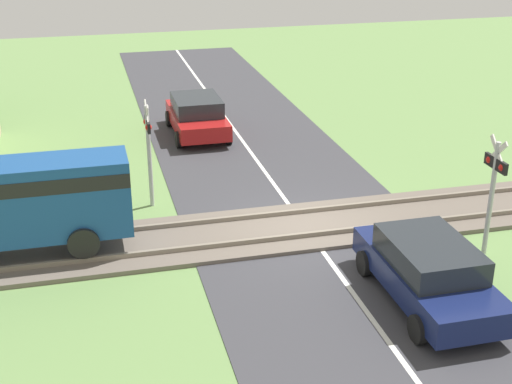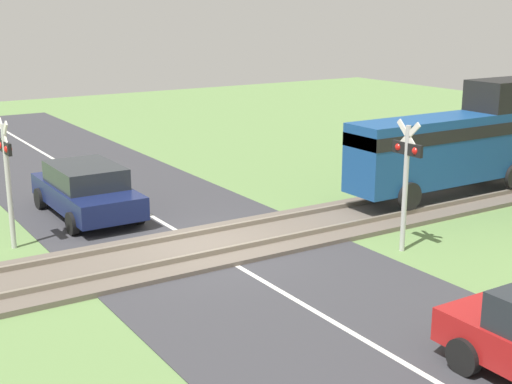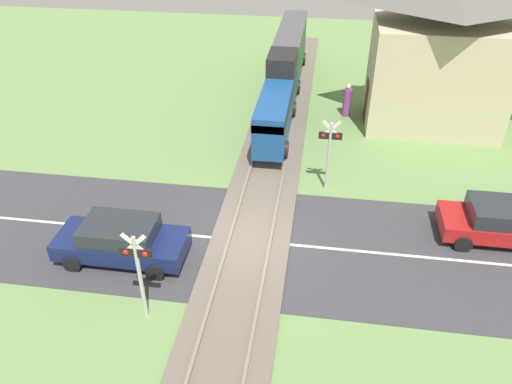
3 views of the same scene
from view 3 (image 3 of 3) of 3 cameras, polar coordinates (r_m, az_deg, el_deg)
The scene contains 10 objects.
ground_plane at distance 17.74m, azimuth -0.64°, elevation -5.67°, with size 60.00×60.00×0.00m, color #66894C.
road_surface at distance 17.73m, azimuth -0.64°, elevation -5.64°, with size 48.00×6.40×0.02m.
track_bed at distance 17.70m, azimuth -0.64°, elevation -5.50°, with size 2.80×48.00×0.24m.
train at distance 27.31m, azimuth 3.33°, elevation 13.64°, with size 1.58×14.55×3.18m.
car_near_crossing at distance 17.21m, azimuth -15.16°, elevation -5.29°, with size 4.32×1.95×1.44m.
car_far_side at distance 19.39m, azimuth 26.11°, elevation -3.03°, with size 4.00×1.97×1.44m.
crossing_signal_west_approach at distance 14.25m, azimuth -13.34°, elevation -8.13°, with size 0.90×0.18×3.07m.
crossing_signal_east_approach at distance 19.67m, azimuth 8.39°, elevation 5.20°, with size 0.90×0.18×3.07m.
station_building at distance 25.89m, azimuth 20.34°, elevation 14.46°, with size 6.79×4.54×7.29m.
pedestrian_by_station at distance 26.68m, azimuth 10.35°, elevation 10.15°, with size 0.43×0.43×1.73m.
Camera 3 is at (2.17, -13.50, 11.31)m, focal length 35.00 mm.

